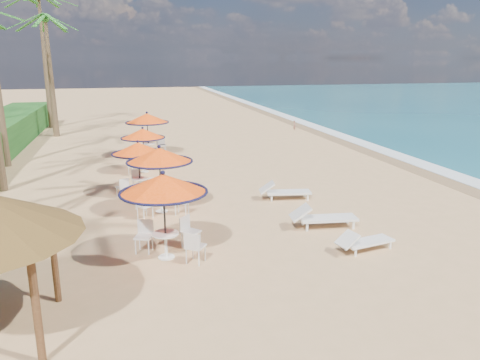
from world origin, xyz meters
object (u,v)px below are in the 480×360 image
Objects in this scene: station_2 at (138,155)px; station_1 at (159,163)px; station_0 at (166,194)px; lounger_far at (283,191)px; station_4 at (149,123)px; lounger_mid at (321,217)px; station_3 at (142,139)px; lounger_near at (363,241)px.

station_1 is at bearing -76.27° from station_2.
station_0 is 6.90m from lounger_far.
station_4 reaches higher than station_2.
station_0 reaches higher than lounger_mid.
station_1 is at bearing 156.56° from lounger_mid.
station_3 reaches higher than lounger_far.
station_1 is 5.99m from lounger_mid.
lounger_near is at bearing -71.45° from station_4.
station_4 is 1.21× the size of lounger_far.
station_2 is 3.90m from station_3.
station_3 is at bearing 126.15° from lounger_mid.
station_2 is at bearing -94.89° from station_3.
station_1 is at bearing -91.28° from station_4.
lounger_near is at bearing -63.53° from station_3.
station_0 is 1.11× the size of lounger_mid.
station_2 is at bearing 103.73° from station_1.
station_1 reaches higher than station_2.
station_3 is 10.91m from lounger_mid.
lounger_far is (5.51, -2.20, -1.30)m from station_2.
lounger_mid is at bearing 89.31° from lounger_near.
lounger_far reaches higher than lounger_near.
lounger_mid reaches higher than lounger_far.
station_2 is 6.07m from lounger_far.
station_4 reaches higher than station_3.
station_1 is 6.53m from station_3.
station_4 is (0.23, 10.47, 0.05)m from station_1.
station_2 reaches higher than lounger_far.
lounger_near is 5.48m from lounger_far.
station_0 reaches higher than lounger_near.
lounger_mid is (5.03, -2.91, -1.45)m from station_1.
station_1 is (0.13, 4.08, -0.04)m from station_0.
station_3 is at bearing 92.74° from station_1.
station_4 is 1.12× the size of lounger_mid.
lounger_mid is at bearing -70.28° from station_4.
lounger_near is at bearing -42.72° from station_1.
station_0 reaches higher than lounger_far.
station_0 is 5.85m from lounger_near.
lounger_mid is at bearing 12.75° from station_0.
station_4 reaches higher than lounger_mid.
station_1 is 1.09× the size of lounger_mid.
station_1 is 1.32× the size of lounger_near.
station_3 is 0.98× the size of lounger_mid.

